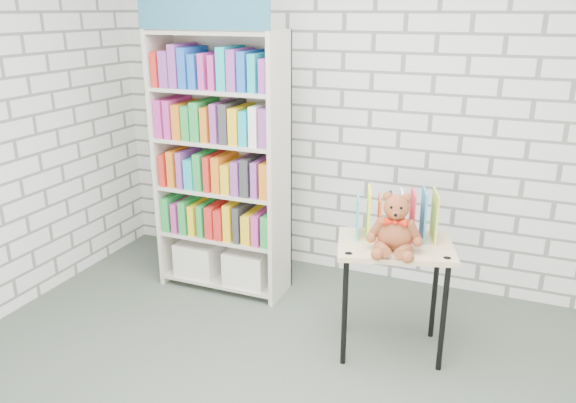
% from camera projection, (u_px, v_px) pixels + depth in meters
% --- Properties ---
extents(room_shell, '(4.52, 4.02, 2.81)m').
position_uv_depth(room_shell, '(263.00, 95.00, 2.49)').
color(room_shell, silver).
rests_on(room_shell, ground).
extents(bookshelf, '(1.00, 0.39, 2.26)m').
position_uv_depth(bookshelf, '(222.00, 163.00, 4.28)').
color(bookshelf, beige).
rests_on(bookshelf, ground).
extents(display_table, '(0.81, 0.66, 0.76)m').
position_uv_depth(display_table, '(394.00, 259.00, 3.53)').
color(display_table, '#D6B080').
rests_on(display_table, ground).
extents(table_books, '(0.53, 0.34, 0.29)m').
position_uv_depth(table_books, '(396.00, 215.00, 3.55)').
color(table_books, '#29AFB5').
rests_on(table_books, display_table).
extents(teddy_bear, '(0.33, 0.32, 0.36)m').
position_uv_depth(teddy_bear, '(395.00, 228.00, 3.34)').
color(teddy_bear, brown).
rests_on(teddy_bear, display_table).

